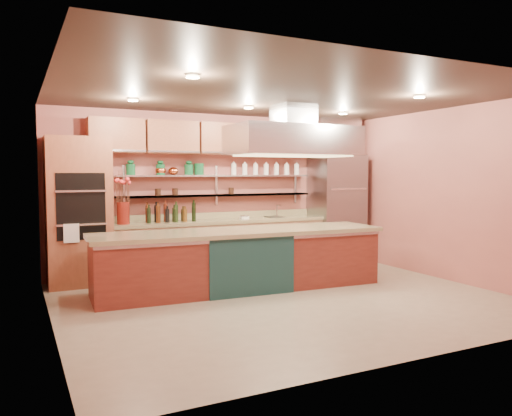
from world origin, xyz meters
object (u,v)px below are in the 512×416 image
island (241,260)px  green_canister (199,169)px  kitchen_scale (244,217)px  copper_kettle (173,171)px  flower_vase (123,213)px  refrigerator (337,209)px

island → green_canister: 2.07m
island → kitchen_scale: kitchen_scale is taller
kitchen_scale → copper_kettle: size_ratio=0.84×
green_canister → kitchen_scale: bearing=-15.9°
island → green_canister: size_ratio=21.46×
copper_kettle → flower_vase: bearing=-166.3°
refrigerator → copper_kettle: refrigerator is taller
green_canister → copper_kettle: bearing=180.0°
refrigerator → flower_vase: refrigerator is taller
island → flower_vase: (-1.47, 1.33, 0.66)m
refrigerator → kitchen_scale: (-1.99, 0.01, -0.08)m
refrigerator → green_canister: 2.88m
island → flower_vase: flower_vase is taller
island → copper_kettle: copper_kettle is taller
island → copper_kettle: bearing=113.1°
copper_kettle → green_canister: green_canister is taller
refrigerator → copper_kettle: (-3.23, 0.23, 0.73)m
copper_kettle → green_canister: 0.47m
refrigerator → green_canister: bearing=175.2°
island → flower_vase: bearing=140.8°
island → kitchen_scale: (0.67, 1.33, 0.52)m
flower_vase → kitchen_scale: (2.14, 0.00, -0.14)m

